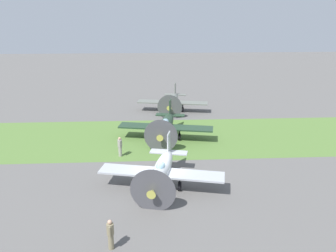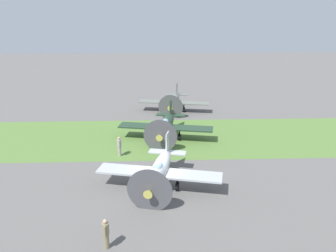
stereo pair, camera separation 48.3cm
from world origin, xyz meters
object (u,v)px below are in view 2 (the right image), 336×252
Objects in this scene: ground_crew_mechanic at (119,146)px; airplane_wingman at (166,125)px; ground_crew_chief at (106,233)px; airplane_trail at (174,101)px; airplane_lead at (160,170)px.

airplane_wingman is at bearing -52.25° from ground_crew_mechanic.
ground_crew_chief and ground_crew_mechanic have the same top height.
airplane_trail reaches higher than ground_crew_chief.
airplane_wingman is at bearing -14.75° from ground_crew_chief.
airplane_trail is 26.08m from ground_crew_chief.
ground_crew_chief is at bearing 174.97° from ground_crew_mechanic.
airplane_lead is 0.96× the size of airplane_wingman.
ground_crew_mechanic is (4.11, 4.10, -0.45)m from airplane_wingman.
airplane_wingman is 5.30× the size of ground_crew_mechanic.
airplane_wingman is at bearing -81.80° from airplane_lead.
airplane_trail is 14.65m from ground_crew_mechanic.
airplane_lead is at bearing -155.94° from ground_crew_mechanic.
airplane_lead is 6.45m from ground_crew_mechanic.
airplane_lead is 1.01× the size of airplane_trail.
ground_crew_mechanic is (3.33, -5.51, -0.39)m from airplane_lead.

